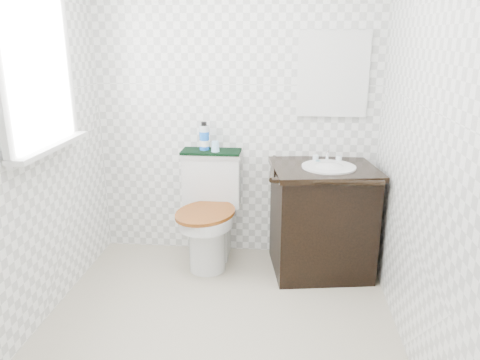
% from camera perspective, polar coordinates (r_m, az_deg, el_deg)
% --- Properties ---
extents(floor, '(2.40, 2.40, 0.00)m').
position_cam_1_polar(floor, '(2.97, -2.98, -18.29)').
color(floor, '#AA9F89').
rests_on(floor, ground).
extents(wall_back, '(2.40, 0.00, 2.40)m').
position_cam_1_polar(wall_back, '(3.65, -0.48, 8.95)').
color(wall_back, white).
rests_on(wall_back, ground).
extents(wall_front, '(2.40, 0.00, 2.40)m').
position_cam_1_polar(wall_front, '(1.35, -11.25, -5.71)').
color(wall_front, white).
rests_on(wall_front, ground).
extents(wall_left, '(0.00, 2.40, 2.40)m').
position_cam_1_polar(wall_left, '(2.86, -25.85, 4.97)').
color(wall_left, white).
rests_on(wall_left, ground).
extents(wall_right, '(0.00, 2.40, 2.40)m').
position_cam_1_polar(wall_right, '(2.55, 21.91, 4.16)').
color(wall_right, white).
rests_on(wall_right, ground).
extents(window, '(0.02, 0.70, 0.90)m').
position_cam_1_polar(window, '(3.02, -23.78, 12.53)').
color(window, white).
rests_on(window, wall_left).
extents(mirror, '(0.50, 0.02, 0.60)m').
position_cam_1_polar(mirror, '(3.59, 11.25, 12.52)').
color(mirror, silver).
rests_on(mirror, wall_back).
extents(toilet, '(0.53, 0.69, 0.86)m').
position_cam_1_polar(toilet, '(3.66, -3.71, -4.49)').
color(toilet, silver).
rests_on(toilet, floor).
extents(vanity, '(0.82, 0.74, 0.92)m').
position_cam_1_polar(vanity, '(3.55, 9.92, -4.39)').
color(vanity, black).
rests_on(vanity, floor).
extents(trash_bin, '(0.19, 0.15, 0.26)m').
position_cam_1_polar(trash_bin, '(3.83, 6.16, -7.38)').
color(trash_bin, silver).
rests_on(trash_bin, floor).
extents(towel, '(0.46, 0.22, 0.02)m').
position_cam_1_polar(towel, '(3.63, -3.54, 3.49)').
color(towel, black).
rests_on(towel, toilet).
extents(mouthwash_bottle, '(0.08, 0.08, 0.22)m').
position_cam_1_polar(mouthwash_bottle, '(3.63, -4.38, 5.24)').
color(mouthwash_bottle, blue).
rests_on(mouthwash_bottle, towel).
extents(cup, '(0.06, 0.06, 0.08)m').
position_cam_1_polar(cup, '(3.58, -3.04, 4.11)').
color(cup, '#9BD7FF').
rests_on(cup, towel).
extents(soap_bar, '(0.06, 0.04, 0.02)m').
position_cam_1_polar(soap_bar, '(3.52, 9.49, 2.25)').
color(soap_bar, '#186975').
rests_on(soap_bar, vanity).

